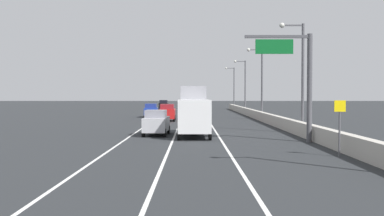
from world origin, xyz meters
name	(u,v)px	position (x,y,z in m)	size (l,w,h in m)	color
ground_plane	(197,116)	(0.00, 64.00, 0.00)	(320.00, 320.00, 0.00)	#26282B
lane_stripe_left	(156,119)	(-5.50, 55.00, 0.00)	(0.16, 130.00, 0.00)	silver
lane_stripe_center	(183,119)	(-2.00, 55.00, 0.00)	(0.16, 130.00, 0.00)	silver
lane_stripe_right	(209,119)	(1.50, 55.00, 0.00)	(0.16, 130.00, 0.00)	silver
jersey_barrier_right	(281,122)	(8.13, 40.00, 0.55)	(0.60, 120.00, 1.10)	#B2ADA3
overhead_sign_gantry	(300,74)	(6.78, 26.18, 4.73)	(4.68, 0.36, 7.50)	#47474C
speed_advisory_sign	(341,124)	(7.23, 18.67, 1.76)	(0.60, 0.11, 3.00)	#4C4C51
lamp_post_right_second	(301,69)	(8.56, 33.60, 5.44)	(2.14, 0.44, 9.39)	#4C4C51
lamp_post_right_third	(261,78)	(8.35, 55.22, 5.44)	(2.14, 0.44, 9.39)	#4C4C51
lamp_post_right_fourth	(245,82)	(8.63, 76.83, 5.44)	(2.14, 0.44, 9.39)	#4C4C51
lamp_post_right_fifth	(234,85)	(8.60, 98.44, 5.44)	(2.14, 0.44, 9.39)	#4C4C51
car_blue_0	(152,110)	(-6.53, 60.98, 0.98)	(1.99, 4.08, 1.97)	#1E389E
car_silver_1	(158,123)	(-3.49, 31.51, 1.02)	(2.02, 4.37, 2.06)	#B7B7BC
car_black_2	(165,105)	(-6.69, 93.25, 1.03)	(1.97, 4.20, 2.07)	black
car_white_3	(194,106)	(-0.56, 81.93, 1.04)	(2.02, 4.40, 2.09)	white
car_red_4	(169,113)	(-3.67, 51.61, 1.05)	(1.98, 4.20, 2.11)	red
box_truck	(195,113)	(-0.48, 31.13, 1.82)	(2.57, 8.42, 4.00)	silver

